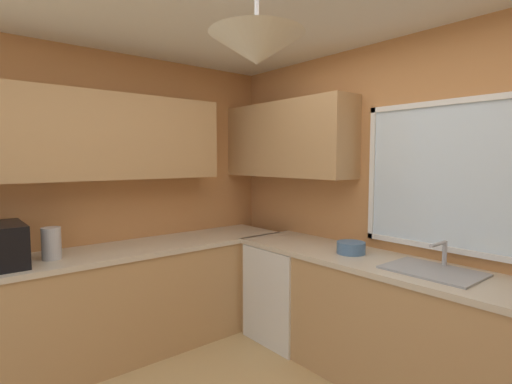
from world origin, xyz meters
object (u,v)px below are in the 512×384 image
at_px(sink_assembly, 433,270).
at_px(dishwasher, 289,291).
at_px(kettle, 51,243).
at_px(bowl, 351,248).

bearing_deg(sink_assembly, dishwasher, -178.36).
xyz_separation_m(kettle, bowl, (1.28, 1.82, -0.07)).
distance_m(sink_assembly, bowl, 0.64).
bearing_deg(kettle, bowl, 54.92).
distance_m(dishwasher, sink_assembly, 1.37).
distance_m(kettle, sink_assembly, 2.66).
height_order(dishwasher, bowl, bowl).
xyz_separation_m(sink_assembly, bowl, (-0.64, -0.01, 0.03)).
bearing_deg(kettle, sink_assembly, 43.61).
bearing_deg(dishwasher, kettle, -109.64).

